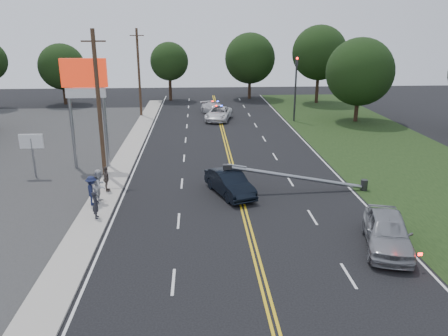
{
  "coord_description": "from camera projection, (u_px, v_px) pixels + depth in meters",
  "views": [
    {
      "loc": [
        -2.59,
        -17.84,
        10.02
      ],
      "look_at": [
        -0.97,
        7.97,
        1.7
      ],
      "focal_mm": 35.0,
      "sensor_mm": 36.0,
      "label": 1
    }
  ],
  "objects": [
    {
      "name": "pylon_sign",
      "position": [
        85.0,
        87.0,
        31.01
      ],
      "size": [
        3.2,
        0.35,
        8.0
      ],
      "color": "gray",
      "rests_on": "ground"
    },
    {
      "name": "bystander_a",
      "position": [
        96.0,
        205.0,
        23.63
      ],
      "size": [
        0.44,
        0.6,
        1.53
      ],
      "primitive_type": "imported",
      "rotation": [
        0.0,
        0.0,
        1.71
      ],
      "color": "#212128",
      "rests_on": "sidewalk"
    },
    {
      "name": "grass_verge",
      "position": [
        429.0,
        178.0,
        30.47
      ],
      "size": [
        12.0,
        80.0,
        0.01
      ],
      "primitive_type": "cube",
      "color": "black",
      "rests_on": "ground"
    },
    {
      "name": "fallen_streetlight",
      "position": [
        305.0,
        178.0,
        27.74
      ],
      "size": [
        9.36,
        0.44,
        1.91
      ],
      "color": "#2D2D30",
      "rests_on": "ground"
    },
    {
      "name": "sidewalk",
      "position": [
        111.0,
        184.0,
        29.15
      ],
      "size": [
        1.8,
        70.0,
        0.12
      ],
      "primitive_type": "cube",
      "color": "#A7A197",
      "rests_on": "ground"
    },
    {
      "name": "bystander_b",
      "position": [
        100.0,
        186.0,
        25.78
      ],
      "size": [
        0.94,
        1.11,
        2.0
      ],
      "primitive_type": "imported",
      "rotation": [
        0.0,
        0.0,
        1.37
      ],
      "color": "silver",
      "rests_on": "sidewalk"
    },
    {
      "name": "utility_pole_far",
      "position": [
        139.0,
        73.0,
        50.37
      ],
      "size": [
        1.6,
        0.28,
        10.0
      ],
      "color": "#382619",
      "rests_on": "ground"
    },
    {
      "name": "small_sign",
      "position": [
        32.0,
        145.0,
        30.02
      ],
      "size": [
        1.6,
        0.14,
        3.1
      ],
      "color": "gray",
      "rests_on": "ground"
    },
    {
      "name": "tree_6",
      "position": [
        169.0,
        61.0,
        61.56
      ],
      "size": [
        5.36,
        5.36,
        8.19
      ],
      "color": "black",
      "rests_on": "ground"
    },
    {
      "name": "utility_pole_mid",
      "position": [
        99.0,
        104.0,
        29.46
      ],
      "size": [
        1.6,
        0.28,
        10.0
      ],
      "color": "#382619",
      "rests_on": "ground"
    },
    {
      "name": "waiting_sedan",
      "position": [
        387.0,
        231.0,
        20.62
      ],
      "size": [
        3.32,
        5.36,
        1.7
      ],
      "primitive_type": "imported",
      "rotation": [
        0.0,
        0.0,
        -0.28
      ],
      "color": "gray",
      "rests_on": "ground"
    },
    {
      "name": "tree_7",
      "position": [
        250.0,
        58.0,
        63.17
      ],
      "size": [
        7.25,
        7.25,
        9.43
      ],
      "color": "black",
      "rests_on": "ground"
    },
    {
      "name": "ground",
      "position": [
        256.0,
        255.0,
        20.17
      ],
      "size": [
        120.0,
        120.0,
        0.0
      ],
      "primitive_type": "plane",
      "color": "black",
      "rests_on": "ground"
    },
    {
      "name": "emergency_b",
      "position": [
        215.0,
        109.0,
        52.45
      ],
      "size": [
        3.9,
        5.27,
        1.42
      ],
      "primitive_type": "imported",
      "rotation": [
        0.0,
        0.0,
        0.44
      ],
      "color": "silver",
      "rests_on": "ground"
    },
    {
      "name": "bystander_c",
      "position": [
        92.0,
        191.0,
        25.35
      ],
      "size": [
        0.98,
        1.29,
        1.77
      ],
      "primitive_type": "imported",
      "rotation": [
        0.0,
        0.0,
        1.89
      ],
      "color": "#1A2041",
      "rests_on": "sidewalk"
    },
    {
      "name": "tree_9",
      "position": [
        360.0,
        72.0,
        47.41
      ],
      "size": [
        7.32,
        7.32,
        9.12
      ],
      "color": "black",
      "rests_on": "ground"
    },
    {
      "name": "emergency_a",
      "position": [
        219.0,
        114.0,
        49.43
      ],
      "size": [
        3.64,
        5.75,
        1.48
      ],
      "primitive_type": "imported",
      "rotation": [
        0.0,
        0.0,
        -0.24
      ],
      "color": "silver",
      "rests_on": "ground"
    },
    {
      "name": "tree_8",
      "position": [
        319.0,
        53.0,
        59.13
      ],
      "size": [
        7.35,
        7.35,
        10.47
      ],
      "color": "black",
      "rests_on": "ground"
    },
    {
      "name": "crashed_sedan",
      "position": [
        230.0,
        183.0,
        27.31
      ],
      "size": [
        3.16,
        4.89,
        1.52
      ],
      "primitive_type": "imported",
      "rotation": [
        0.0,
        0.0,
        0.37
      ],
      "color": "black",
      "rests_on": "ground"
    },
    {
      "name": "centerline_yellow",
      "position": [
        236.0,
        182.0,
        29.67
      ],
      "size": [
        0.36,
        80.0,
        0.0
      ],
      "primitive_type": "cube",
      "color": "gold",
      "rests_on": "ground"
    },
    {
      "name": "bystander_d",
      "position": [
        106.0,
        179.0,
        27.54
      ],
      "size": [
        0.61,
        1.02,
        1.63
      ],
      "primitive_type": "imported",
      "rotation": [
        0.0,
        0.0,
        1.81
      ],
      "color": "#5B4E48",
      "rests_on": "sidewalk"
    },
    {
      "name": "tree_5",
      "position": [
        62.0,
        67.0,
        58.49
      ],
      "size": [
        6.08,
        6.08,
        8.1
      ],
      "color": "black",
      "rests_on": "ground"
    },
    {
      "name": "traffic_signal",
      "position": [
        296.0,
        83.0,
        47.87
      ],
      "size": [
        0.28,
        0.41,
        7.05
      ],
      "color": "#2D2D30",
      "rests_on": "ground"
    }
  ]
}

